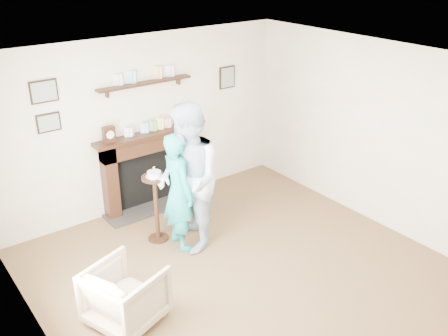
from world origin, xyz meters
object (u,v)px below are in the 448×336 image
(armchair, at_px, (128,320))
(man, at_px, (190,245))
(woman, at_px, (181,245))
(pedestal_table, at_px, (156,196))

(armchair, distance_m, man, 1.53)
(woman, bearing_deg, armchair, 131.96)
(armchair, distance_m, woman, 1.49)
(woman, height_order, pedestal_table, pedestal_table)
(man, height_order, pedestal_table, pedestal_table)
(pedestal_table, bearing_deg, woman, -61.05)
(woman, bearing_deg, man, -120.66)
(armchair, bearing_deg, pedestal_table, -60.63)
(armchair, relative_size, pedestal_table, 0.67)
(man, bearing_deg, pedestal_table, -125.89)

